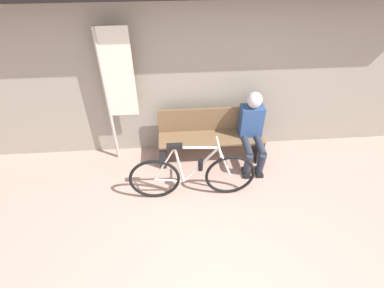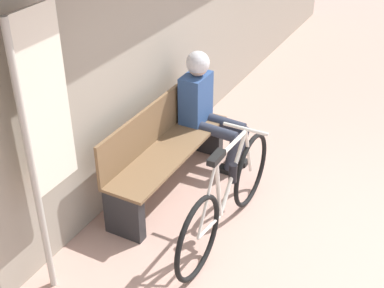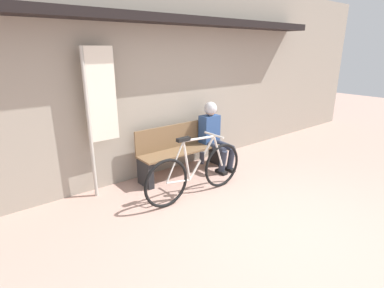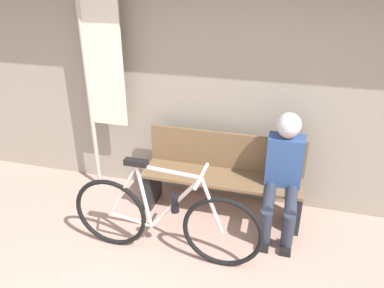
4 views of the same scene
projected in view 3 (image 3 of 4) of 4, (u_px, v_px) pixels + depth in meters
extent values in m
plane|color=tan|center=(274.00, 227.00, 3.65)|extent=(24.00, 24.00, 0.00)
cube|color=#9E9384|center=(161.00, 79.00, 4.96)|extent=(12.00, 0.12, 3.20)
cube|color=black|center=(170.00, 19.00, 4.48)|extent=(6.60, 0.44, 0.12)
cube|color=brown|center=(184.00, 150.00, 5.08)|extent=(1.63, 0.42, 0.03)
cube|color=brown|center=(177.00, 135.00, 5.16)|extent=(1.63, 0.03, 0.40)
cube|color=#232326|center=(145.00, 173.00, 4.69)|extent=(0.10, 0.36, 0.42)
cube|color=#232326|center=(217.00, 153.00, 5.60)|extent=(0.10, 0.36, 0.42)
torus|color=black|center=(167.00, 183.00, 4.03)|extent=(0.70, 0.04, 0.70)
torus|color=black|center=(222.00, 165.00, 4.65)|extent=(0.70, 0.04, 0.70)
cylinder|color=silver|center=(199.00, 139.00, 4.21)|extent=(0.56, 0.03, 0.07)
cylinder|color=silver|center=(202.00, 158.00, 4.33)|extent=(0.48, 0.03, 0.59)
cylinder|color=silver|center=(187.00, 161.00, 4.16)|extent=(0.14, 0.03, 0.61)
cylinder|color=silver|center=(178.00, 182.00, 4.16)|extent=(0.40, 0.03, 0.09)
cylinder|color=silver|center=(175.00, 162.00, 4.03)|extent=(0.31, 0.02, 0.55)
cylinder|color=silver|center=(218.00, 151.00, 4.51)|extent=(0.22, 0.03, 0.52)
cube|color=black|center=(183.00, 139.00, 4.03)|extent=(0.20, 0.07, 0.05)
cylinder|color=silver|center=(214.00, 135.00, 4.37)|extent=(0.03, 0.40, 0.03)
cylinder|color=black|center=(202.00, 158.00, 4.33)|extent=(0.07, 0.07, 0.17)
cylinder|color=#2D3342|center=(215.00, 147.00, 5.21)|extent=(0.11, 0.46, 0.13)
cylinder|color=#2D3342|center=(223.00, 161.00, 5.12)|extent=(0.11, 0.17, 0.39)
cube|color=black|center=(221.00, 172.00, 5.21)|extent=(0.10, 0.22, 0.06)
cylinder|color=#2D3342|center=(223.00, 145.00, 5.33)|extent=(0.11, 0.46, 0.13)
cylinder|color=#2D3342|center=(231.00, 158.00, 5.24)|extent=(0.11, 0.17, 0.39)
cube|color=black|center=(229.00, 169.00, 5.33)|extent=(0.10, 0.22, 0.06)
cube|color=#2D4C84|center=(209.00, 129.00, 5.39)|extent=(0.34, 0.22, 0.50)
sphere|color=tan|center=(211.00, 110.00, 5.27)|extent=(0.20, 0.20, 0.20)
sphere|color=silver|center=(211.00, 108.00, 5.26)|extent=(0.23, 0.23, 0.23)
cylinder|color=#B7B2A8|center=(89.00, 126.00, 4.12)|extent=(0.05, 0.05, 2.12)
cube|color=silver|center=(102.00, 95.00, 4.13)|extent=(0.40, 0.02, 1.30)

